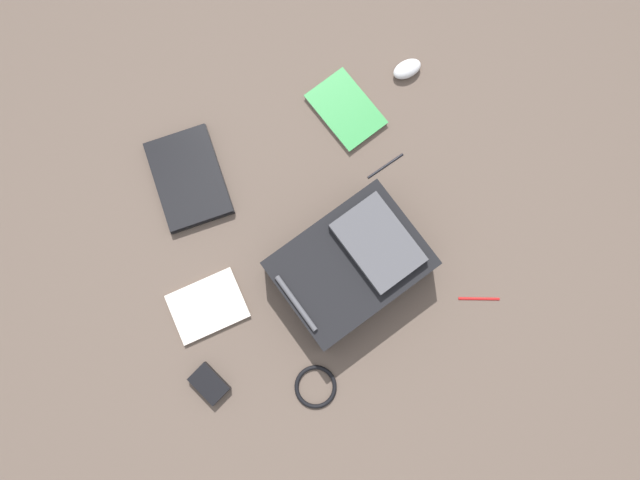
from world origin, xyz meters
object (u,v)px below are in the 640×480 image
object	(u,v)px
pen_black	(386,166)
pen_blue	(479,299)
book_blue	(346,110)
cable_coil	(316,387)
backpack	(351,265)
power_brick	(209,384)
laptop	(189,178)
computer_mouse	(407,69)
book_red	(208,306)

from	to	relation	value
pen_black	pen_blue	world-z (taller)	same
book_blue	cable_coil	distance (m)	0.94
pen_black	backpack	bearing A→B (deg)	141.58
power_brick	pen_blue	world-z (taller)	power_brick
laptop	computer_mouse	size ratio (longest dim) A/B	3.16
power_brick	pen_blue	xyz separation A→B (m)	(-0.03, -0.92, -0.01)
power_brick	pen_black	size ratio (longest dim) A/B	0.80
computer_mouse	pen_black	distance (m)	0.35
book_blue	computer_mouse	distance (m)	0.26
pen_black	book_blue	bearing A→B (deg)	15.41
power_brick	pen_black	world-z (taller)	power_brick
power_brick	pen_blue	bearing A→B (deg)	-91.66
book_blue	pen_blue	bearing A→B (deg)	-165.13
computer_mouse	backpack	bearing A→B (deg)	135.13
backpack	book_red	size ratio (longest dim) A/B	2.13
laptop	pen_black	bearing A→B (deg)	-104.75
laptop	book_blue	size ratio (longest dim) A/B	1.11
pen_black	cable_coil	bearing A→B (deg)	143.23
laptop	book_red	size ratio (longest dim) A/B	1.32
backpack	laptop	xyz separation A→B (m)	(0.46, 0.42, -0.07)
computer_mouse	cable_coil	distance (m)	1.12
laptop	power_brick	size ratio (longest dim) A/B	2.79
book_blue	book_red	size ratio (longest dim) A/B	1.20
book_red	cable_coil	size ratio (longest dim) A/B	1.84
computer_mouse	power_brick	size ratio (longest dim) A/B	0.88
backpack	book_blue	distance (m)	0.55
book_red	pen_black	bearing A→B (deg)	-69.91
book_red	pen_blue	world-z (taller)	book_red
backpack	book_red	xyz separation A→B (m)	(0.03, 0.48, -0.07)
backpack	book_blue	world-z (taller)	backpack
power_brick	pen_black	distance (m)	0.93
book_blue	cable_coil	bearing A→B (deg)	154.89
pen_blue	book_red	bearing A→B (deg)	72.76
laptop	book_blue	world-z (taller)	laptop
computer_mouse	cable_coil	world-z (taller)	computer_mouse
book_blue	pen_black	distance (m)	0.24
book_red	laptop	bearing A→B (deg)	-8.64
cable_coil	power_brick	distance (m)	0.34
laptop	computer_mouse	world-z (taller)	computer_mouse
laptop	book_red	bearing A→B (deg)	171.36
pen_black	computer_mouse	bearing A→B (deg)	-31.77
book_blue	backpack	bearing A→B (deg)	162.30
cable_coil	book_blue	bearing A→B (deg)	-25.11
laptop	pen_blue	distance (m)	1.05
power_brick	computer_mouse	bearing A→B (deg)	-50.40
backpack	pen_blue	xyz separation A→B (m)	(-0.23, -0.37, -0.08)
backpack	laptop	distance (m)	0.63
pen_black	power_brick	bearing A→B (deg)	122.61
backpack	power_brick	world-z (taller)	backpack
computer_mouse	pen_blue	size ratio (longest dim) A/B	0.77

